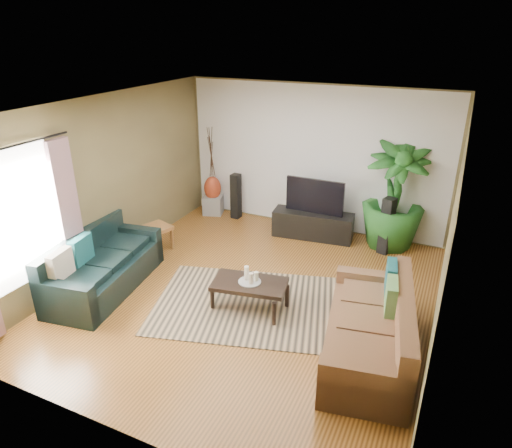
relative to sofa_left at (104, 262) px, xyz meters
The scene contains 27 objects.
floor 2.20m from the sofa_left, 19.49° to the left, with size 5.50×5.50×0.00m, color #965C26.
ceiling 3.14m from the sofa_left, 19.49° to the left, with size 5.50×5.50×0.00m, color white.
wall_back 4.13m from the sofa_left, 59.58° to the left, with size 5.00×5.00×0.00m, color brown.
wall_front 3.02m from the sofa_left, 44.86° to the right, with size 5.00×5.00×0.00m, color brown.
wall_left 1.26m from the sofa_left, 122.61° to the left, with size 5.50×5.50×0.00m, color brown.
wall_right 4.69m from the sofa_left, ahead, with size 5.50×5.50×0.00m, color brown.
backwall_panel 4.12m from the sofa_left, 59.51° to the left, with size 4.90×4.90×0.00m, color white.
window_pane 1.38m from the sofa_left, 116.68° to the right, with size 1.80×1.80×0.00m, color white.
curtain_far 0.83m from the sofa_left, 161.81° to the right, with size 0.08×0.35×2.20m, color gray.
curtain_rod 2.11m from the sofa_left, 114.02° to the right, with size 0.03×0.03×1.90m, color black.
sofa_left is the anchor object (origin of this frame).
sofa_right 3.86m from the sofa_left, ahead, with size 2.06×0.93×0.85m, color brown.
area_rug 2.23m from the sofa_left, 12.28° to the left, with size 2.61×1.85×0.01m, color #A1855E.
coffee_table 2.23m from the sofa_left, 10.77° to the left, with size 1.01×0.55×0.41m, color black.
candle_tray 2.21m from the sofa_left, 10.77° to the left, with size 0.31×0.31×0.01m, color #9C9C96.
candle_tall 2.16m from the sofa_left, 11.84° to the left, with size 0.06×0.06×0.20m, color white.
candle_mid 2.25m from the sofa_left, ahead, with size 0.06×0.06×0.16m, color beige.
candle_short 2.30m from the sofa_left, 11.91° to the left, with size 0.06×0.06×0.13m, color beige.
tv_stand 3.73m from the sofa_left, 53.00° to the left, with size 1.46×0.44×0.49m, color black.
television 3.77m from the sofa_left, 53.19° to the left, with size 1.07×0.06×0.63m, color black.
speaker_left 3.27m from the sofa_left, 80.55° to the left, with size 0.17×0.18×0.92m, color black.
speaker_right 4.60m from the sofa_left, 39.11° to the left, with size 0.18×0.20×1.00m, color black.
potted_plant 4.85m from the sofa_left, 41.94° to the left, with size 1.05×1.05×1.88m, color #1C541C.
plant_pot 4.83m from the sofa_left, 41.94° to the left, with size 0.35×0.35×0.27m, color black.
pedestal 3.23m from the sofa_left, 89.98° to the left, with size 0.38×0.38×0.38m, color gray.
vase 3.22m from the sofa_left, 89.98° to the left, with size 0.35×0.35×0.49m, color #97331B.
side_table 1.32m from the sofa_left, 90.96° to the left, with size 0.44×0.44×0.47m, color brown.
Camera 1 is at (2.46, -5.15, 3.65)m, focal length 32.00 mm.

